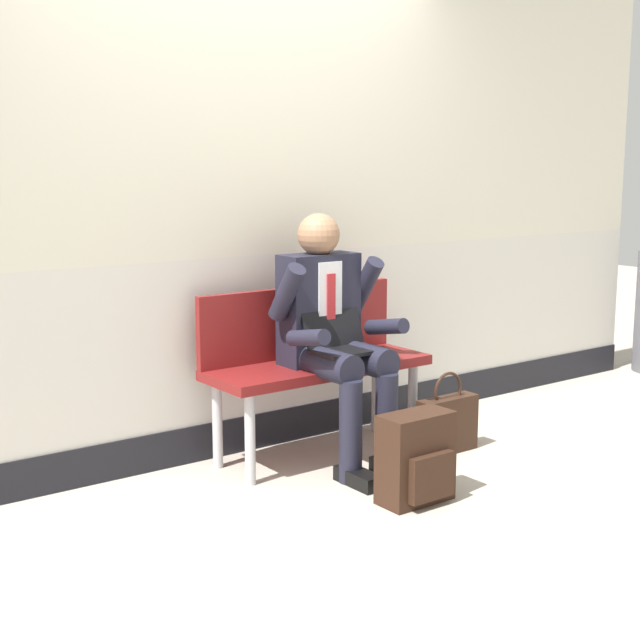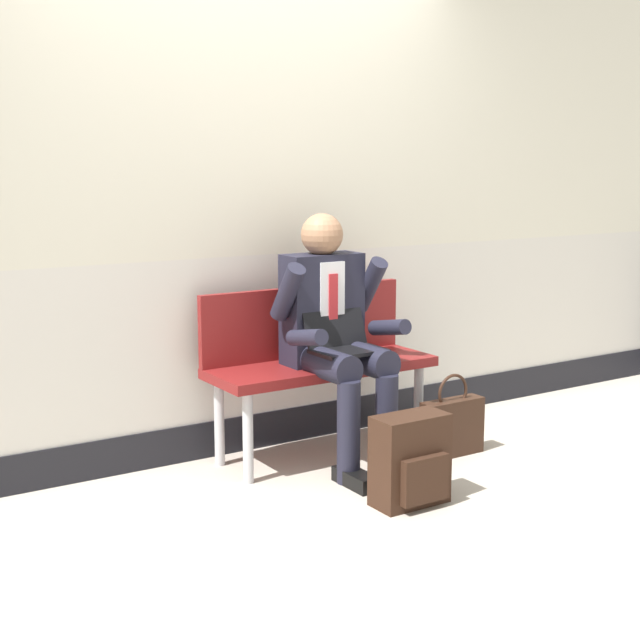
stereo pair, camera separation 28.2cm
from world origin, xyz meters
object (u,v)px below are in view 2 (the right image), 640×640
at_px(bench_with_person, 315,354).
at_px(handbag, 452,426).
at_px(person_seated, 336,333).
at_px(backpack, 411,461).

xyz_separation_m(bench_with_person, handbag, (0.57, -0.42, -0.36)).
distance_m(bench_with_person, person_seated, 0.24).
xyz_separation_m(person_seated, backpack, (-0.03, -0.65, -0.47)).
distance_m(bench_with_person, backpack, 0.90).
bearing_deg(person_seated, bench_with_person, 90.00).
distance_m(person_seated, backpack, 0.80).
bearing_deg(backpack, person_seated, 87.05).
xyz_separation_m(backpack, handbag, (0.60, 0.42, -0.04)).
relative_size(bench_with_person, backpack, 2.91).
bearing_deg(bench_with_person, handbag, -36.61).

